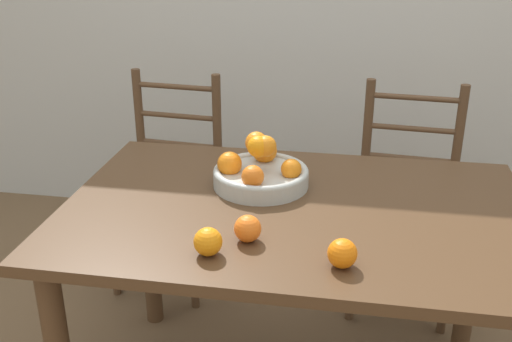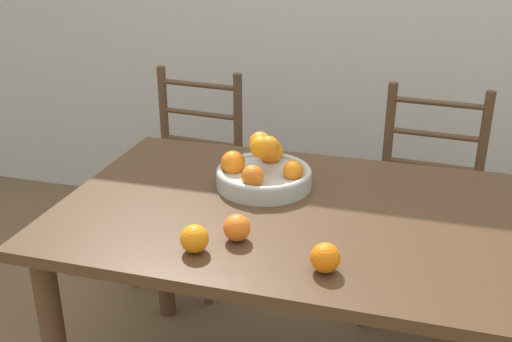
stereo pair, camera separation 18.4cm
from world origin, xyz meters
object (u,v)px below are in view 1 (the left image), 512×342
object	(u,v)px
fruit_bowl	(260,171)
orange_loose_1	(342,253)
orange_loose_0	(248,229)
chair_left	(169,184)
orange_loose_2	(208,242)
chair_right	(406,201)

from	to	relation	value
fruit_bowl	orange_loose_1	distance (m)	0.54
orange_loose_0	chair_left	size ratio (longest dim) A/B	0.08
orange_loose_1	orange_loose_2	bearing A→B (deg)	-179.97
fruit_bowl	orange_loose_2	size ratio (longest dim) A/B	4.10
chair_left	orange_loose_0	bearing A→B (deg)	-55.54
orange_loose_1	chair_right	size ratio (longest dim) A/B	0.08
orange_loose_2	chair_left	bearing A→B (deg)	113.43
orange_loose_1	orange_loose_2	distance (m)	0.35
orange_loose_0	chair_right	world-z (taller)	chair_right
fruit_bowl	chair_left	bearing A→B (deg)	130.82
orange_loose_0	orange_loose_1	distance (m)	0.27
orange_loose_2	chair_right	size ratio (longest dim) A/B	0.08
orange_loose_1	orange_loose_0	bearing A→B (deg)	161.13
chair_right	fruit_bowl	bearing A→B (deg)	-127.17
fruit_bowl	orange_loose_0	xyz separation A→B (m)	(0.03, -0.37, -0.02)
chair_left	chair_right	world-z (taller)	same
orange_loose_2	chair_right	world-z (taller)	chair_right
orange_loose_1	chair_left	bearing A→B (deg)	127.30
orange_loose_0	orange_loose_2	size ratio (longest dim) A/B	0.99
orange_loose_0	orange_loose_1	world-z (taller)	orange_loose_1
orange_loose_1	chair_right	distance (m)	1.13
orange_loose_1	orange_loose_2	world-z (taller)	same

